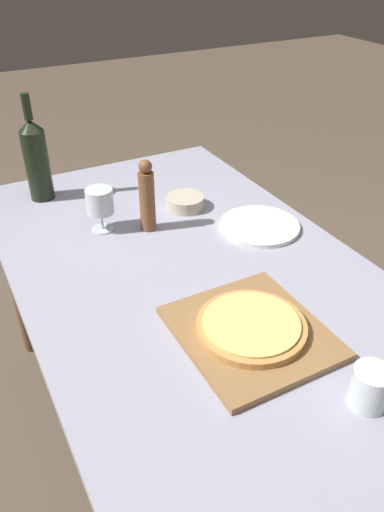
{
  "coord_description": "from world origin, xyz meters",
  "views": [
    {
      "loc": [
        -0.54,
        -0.97,
        1.58
      ],
      "look_at": [
        -0.01,
        0.03,
        0.82
      ],
      "focal_mm": 35.0,
      "sensor_mm": 36.0,
      "label": 1
    }
  ],
  "objects_px": {
    "wine_bottle": "(36,159)",
    "wine_glass": "(100,202)",
    "small_bowl": "(185,202)",
    "pepper_mill": "(147,197)",
    "pizza": "(251,326)"
  },
  "relations": [
    {
      "from": "wine_bottle",
      "to": "wine_glass",
      "type": "relative_size",
      "value": 2.59
    },
    {
      "from": "small_bowl",
      "to": "wine_bottle",
      "type": "bearing_deg",
      "value": 143.62
    },
    {
      "from": "small_bowl",
      "to": "wine_glass",
      "type": "bearing_deg",
      "value": -178.22
    },
    {
      "from": "pepper_mill",
      "to": "small_bowl",
      "type": "height_order",
      "value": "pepper_mill"
    },
    {
      "from": "pizza",
      "to": "wine_glass",
      "type": "distance_m",
      "value": 0.65
    },
    {
      "from": "wine_bottle",
      "to": "small_bowl",
      "type": "relative_size",
      "value": 2.85
    },
    {
      "from": "pizza",
      "to": "wine_bottle",
      "type": "height_order",
      "value": "wine_bottle"
    },
    {
      "from": "pizza",
      "to": "small_bowl",
      "type": "distance_m",
      "value": 0.66
    },
    {
      "from": "wine_bottle",
      "to": "pepper_mill",
      "type": "height_order",
      "value": "wine_bottle"
    },
    {
      "from": "pizza",
      "to": "wine_glass",
      "type": "height_order",
      "value": "wine_glass"
    },
    {
      "from": "wine_bottle",
      "to": "small_bowl",
      "type": "height_order",
      "value": "wine_bottle"
    },
    {
      "from": "pepper_mill",
      "to": "wine_glass",
      "type": "relative_size",
      "value": 1.65
    },
    {
      "from": "pizza",
      "to": "small_bowl",
      "type": "relative_size",
      "value": 2.03
    },
    {
      "from": "pizza",
      "to": "small_bowl",
      "type": "bearing_deg",
      "value": 76.33
    },
    {
      "from": "pizza",
      "to": "pepper_mill",
      "type": "bearing_deg",
      "value": 91.26
    }
  ]
}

